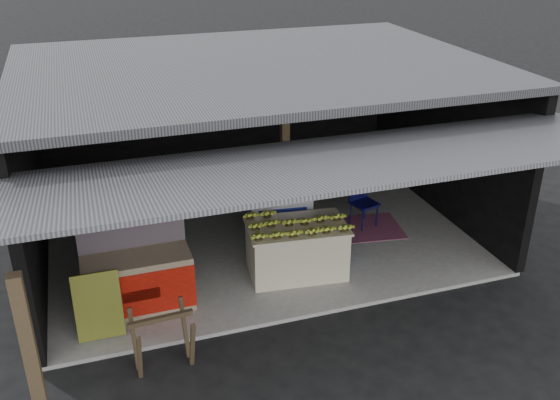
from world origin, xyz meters
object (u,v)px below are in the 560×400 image
object	(u,v)px
banana_table	(297,249)
neighbor_stall	(138,279)
plastic_chair	(362,198)
white_crate	(279,212)
water_barrel	(341,245)
sawhorse	(162,336)

from	to	relation	value
banana_table	neighbor_stall	bearing A→B (deg)	-169.91
banana_table	plastic_chair	bearing A→B (deg)	42.09
white_crate	plastic_chair	world-z (taller)	white_crate
water_barrel	neighbor_stall	bearing A→B (deg)	-173.89
white_crate	neighbor_stall	size ratio (longest dim) A/B	0.73
sawhorse	water_barrel	distance (m)	3.50
water_barrel	sawhorse	bearing A→B (deg)	-151.49
neighbor_stall	water_barrel	size ratio (longest dim) A/B	3.17
white_crate	sawhorse	bearing A→B (deg)	-125.84
banana_table	neighbor_stall	size ratio (longest dim) A/B	1.04
sawhorse	white_crate	bearing A→B (deg)	43.72
white_crate	water_barrel	world-z (taller)	white_crate
banana_table	plastic_chair	xyz separation A→B (m)	(1.63, 1.18, 0.09)
white_crate	sawhorse	world-z (taller)	white_crate
banana_table	sawhorse	world-z (taller)	banana_table
plastic_chair	sawhorse	bearing A→B (deg)	-159.97
white_crate	neighbor_stall	xyz separation A→B (m)	(-2.44, -1.18, -0.09)
neighbor_stall	water_barrel	distance (m)	3.23
plastic_chair	neighbor_stall	bearing A→B (deg)	-175.95
water_barrel	plastic_chair	world-z (taller)	plastic_chair
plastic_chair	banana_table	bearing A→B (deg)	-158.52
white_crate	plastic_chair	xyz separation A→B (m)	(1.58, 0.18, -0.05)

